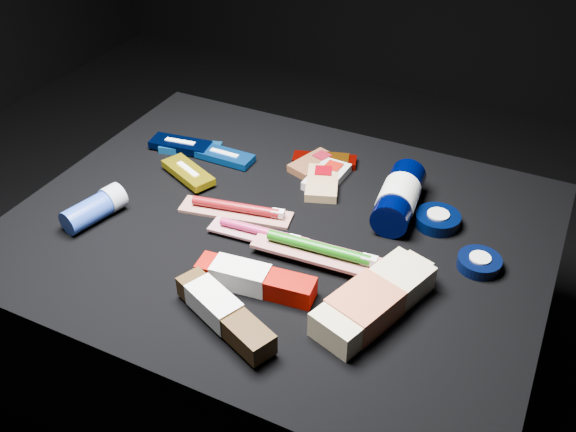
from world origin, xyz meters
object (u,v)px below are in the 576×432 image
at_px(deodorant_stick, 95,208).
at_px(toothpaste_carton_red, 250,278).
at_px(bodywash_bottle, 373,302).
at_px(lotion_bottle, 399,197).

distance_m(deodorant_stick, toothpaste_carton_red, 0.36).
height_order(bodywash_bottle, toothpaste_carton_red, bodywash_bottle).
distance_m(lotion_bottle, toothpaste_carton_red, 0.35).
bearing_deg(lotion_bottle, toothpaste_carton_red, -121.77).
distance_m(lotion_bottle, deodorant_stick, 0.58).
xyz_separation_m(lotion_bottle, deodorant_stick, (-0.51, -0.27, -0.01)).
xyz_separation_m(bodywash_bottle, toothpaste_carton_red, (-0.20, -0.03, -0.00)).
relative_size(deodorant_stick, toothpaste_carton_red, 0.64).
bearing_deg(lotion_bottle, bodywash_bottle, -85.43).
distance_m(bodywash_bottle, toothpaste_carton_red, 0.20).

